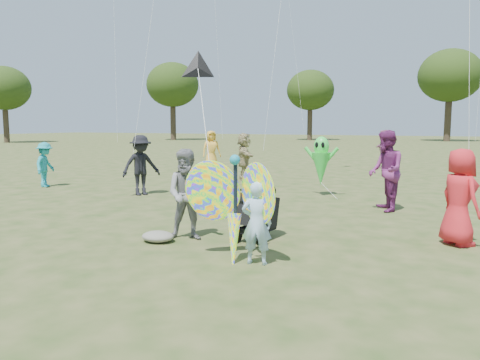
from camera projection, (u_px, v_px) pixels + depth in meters
name	position (u px, v px, depth m)	size (l,w,h in m)	color
ground	(210.00, 264.00, 7.06)	(160.00, 160.00, 0.00)	#51592B
child_girl	(257.00, 223.00, 6.98)	(0.46, 0.30, 1.25)	#A1C7E4
adult_man	(188.00, 195.00, 8.45)	(0.80, 0.63, 1.65)	gray
grey_bag	(158.00, 237.00, 8.36)	(0.60, 0.49, 0.19)	gray
crowd_a	(460.00, 197.00, 8.07)	(0.82, 0.54, 1.68)	red
crowd_b	(141.00, 165.00, 13.73)	(1.14, 0.66, 1.77)	black
crowd_d	(244.00, 156.00, 17.47)	(1.63, 0.52, 1.76)	#9A8D5F
crowd_e	(386.00, 171.00, 11.20)	(0.95, 0.74, 1.96)	#772767
crowd_g	(211.00, 150.00, 21.75)	(0.87, 0.57, 1.78)	gold
crowd_i	(45.00, 165.00, 15.56)	(0.96, 0.55, 1.49)	teal
crowd_j	(384.00, 149.00, 22.16)	(1.69, 0.54, 1.82)	#A55E7E
jogging_stroller	(258.00, 207.00, 8.44)	(0.59, 1.09, 1.09)	black
butterfly_kite	(235.00, 207.00, 7.13)	(1.74, 0.75, 1.84)	#E95424
delta_kite_rig	(198.00, 69.00, 10.20)	(1.72, 2.12, 2.39)	black
alien_kite	(321.00, 163.00, 13.55)	(1.12, 0.69, 1.74)	#35E146
tree_line	(467.00, 74.00, 45.16)	(91.78, 33.60, 10.79)	#3A2D21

